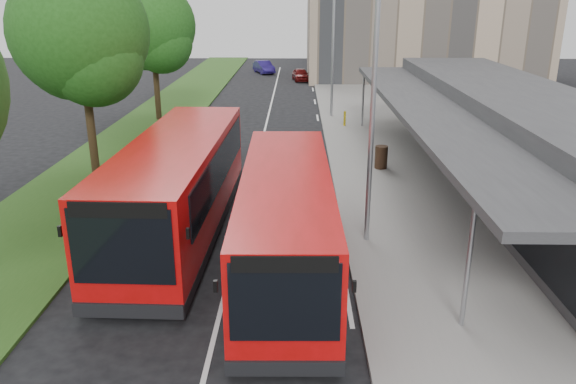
# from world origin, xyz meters

# --- Properties ---
(ground) EXTENTS (120.00, 120.00, 0.00)m
(ground) POSITION_xyz_m (0.00, 0.00, 0.00)
(ground) COLOR black
(ground) RESTS_ON ground
(pavement) EXTENTS (5.00, 80.00, 0.15)m
(pavement) POSITION_xyz_m (6.00, 20.00, 0.07)
(pavement) COLOR gray
(pavement) RESTS_ON ground
(grass_verge) EXTENTS (5.00, 80.00, 0.10)m
(grass_verge) POSITION_xyz_m (-7.00, 20.00, 0.05)
(grass_verge) COLOR #284F19
(grass_verge) RESTS_ON ground
(lane_centre_line) EXTENTS (0.12, 70.00, 0.01)m
(lane_centre_line) POSITION_xyz_m (0.00, 15.00, 0.01)
(lane_centre_line) COLOR silver
(lane_centre_line) RESTS_ON ground
(kerb_dashes) EXTENTS (0.12, 56.00, 0.01)m
(kerb_dashes) POSITION_xyz_m (3.30, 19.00, 0.01)
(kerb_dashes) COLOR silver
(kerb_dashes) RESTS_ON ground
(station_building) EXTENTS (7.70, 26.00, 4.00)m
(station_building) POSITION_xyz_m (10.86, 8.00, 2.04)
(station_building) COLOR #323235
(station_building) RESTS_ON ground
(tree_mid) EXTENTS (5.63, 5.63, 9.06)m
(tree_mid) POSITION_xyz_m (-7.01, 9.05, 5.85)
(tree_mid) COLOR #312413
(tree_mid) RESTS_ON ground
(tree_far) EXTENTS (5.33, 5.33, 8.57)m
(tree_far) POSITION_xyz_m (-7.01, 21.05, 5.53)
(tree_far) COLOR #312413
(tree_far) RESTS_ON ground
(lamp_post_near) EXTENTS (1.44, 0.28, 8.00)m
(lamp_post_near) POSITION_xyz_m (4.12, 2.00, 4.72)
(lamp_post_near) COLOR #979A9F
(lamp_post_near) RESTS_ON pavement
(lamp_post_far) EXTENTS (1.44, 0.28, 8.00)m
(lamp_post_far) POSITION_xyz_m (4.12, 22.00, 4.72)
(lamp_post_far) COLOR #979A9F
(lamp_post_far) RESTS_ON pavement
(bus_main) EXTENTS (2.84, 10.48, 2.95)m
(bus_main) POSITION_xyz_m (1.64, 0.11, 1.51)
(bus_main) COLOR red
(bus_main) RESTS_ON ground
(bus_second) EXTENTS (3.25, 11.56, 3.25)m
(bus_second) POSITION_xyz_m (-1.96, 2.73, 1.67)
(bus_second) COLOR red
(bus_second) RESTS_ON ground
(litter_bin) EXTENTS (0.64, 0.64, 1.03)m
(litter_bin) POSITION_xyz_m (5.79, 10.03, 0.67)
(litter_bin) COLOR #322014
(litter_bin) RESTS_ON pavement
(bollard) EXTENTS (0.18, 0.18, 0.88)m
(bollard) POSITION_xyz_m (4.83, 18.98, 0.59)
(bollard) COLOR yellow
(bollard) RESTS_ON pavement
(car_near) EXTENTS (1.82, 3.59, 1.17)m
(car_near) POSITION_xyz_m (2.27, 39.37, 0.59)
(car_near) COLOR #5B0D0D
(car_near) RESTS_ON ground
(car_far) EXTENTS (2.63, 4.10, 1.27)m
(car_far) POSITION_xyz_m (-1.56, 44.89, 0.64)
(car_far) COLOR navy
(car_far) RESTS_ON ground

